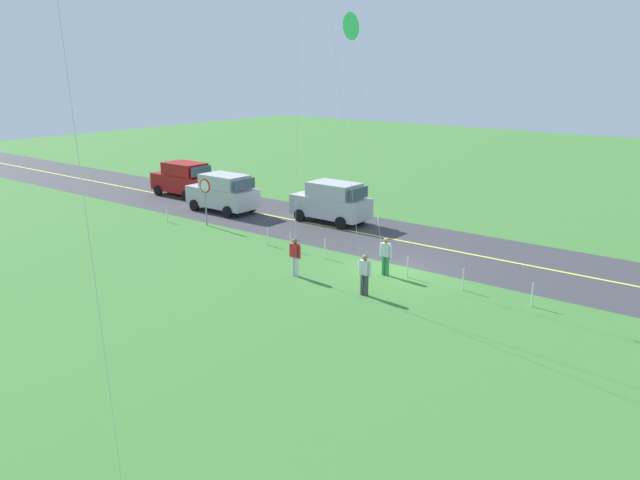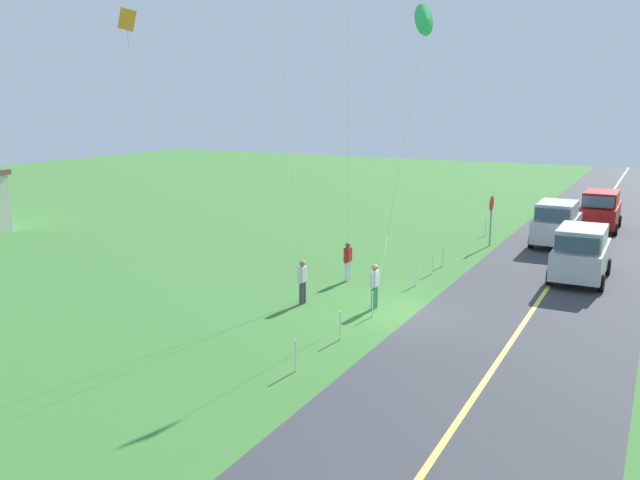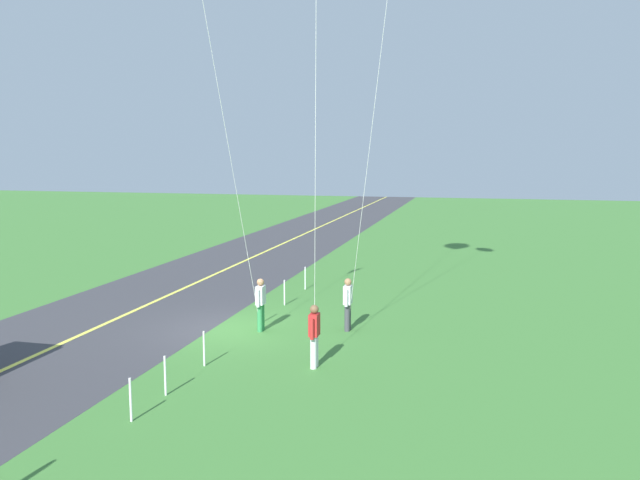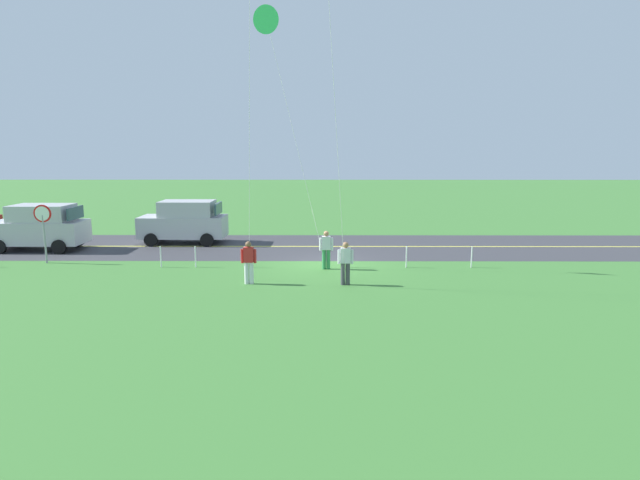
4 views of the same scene
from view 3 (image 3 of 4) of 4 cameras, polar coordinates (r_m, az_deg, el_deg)
name	(u,v)px [view 3 (image 3 of 4)]	position (r m, az deg, el deg)	size (l,w,h in m)	color
ground_plane	(230,330)	(20.29, -7.89, -7.82)	(120.00, 120.00, 0.10)	#3D7533
asphalt_road	(112,321)	(22.06, -17.64, -6.71)	(120.00, 7.00, 0.00)	#38383D
road_centre_stripe	(112,320)	(22.05, -17.65, -6.70)	(120.00, 0.16, 0.00)	#E5E04C
person_adult_near	(261,303)	(19.74, -5.19, -5.47)	(0.58, 0.22, 1.60)	#338C4C
person_adult_companion	(314,334)	(16.40, -0.50, -8.18)	(0.58, 0.22, 1.60)	silver
person_child_watcher	(348,302)	(19.73, 2.44, -5.46)	(0.58, 0.22, 1.60)	#3F3F47
fence_post_0	(305,278)	(25.63, -1.30, -3.34)	(0.05, 0.05, 0.90)	silver
fence_post_1	(284,293)	(23.05, -3.12, -4.59)	(0.05, 0.05, 0.90)	silver
fence_post_2	(261,309)	(20.75, -5.17, -6.00)	(0.05, 0.05, 0.90)	silver
fence_post_3	(204,349)	(16.88, -10.08, -9.30)	(0.05, 0.05, 0.90)	silver
fence_post_4	(165,376)	(15.12, -13.34, -11.44)	(0.05, 0.05, 0.90)	silver
fence_post_5	(131,400)	(13.92, -16.18, -13.23)	(0.05, 0.05, 0.90)	silver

